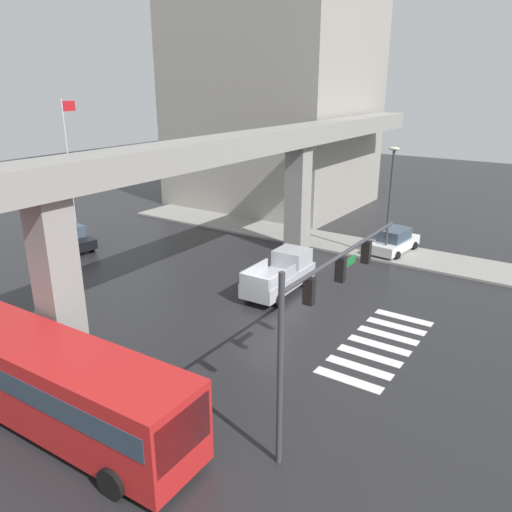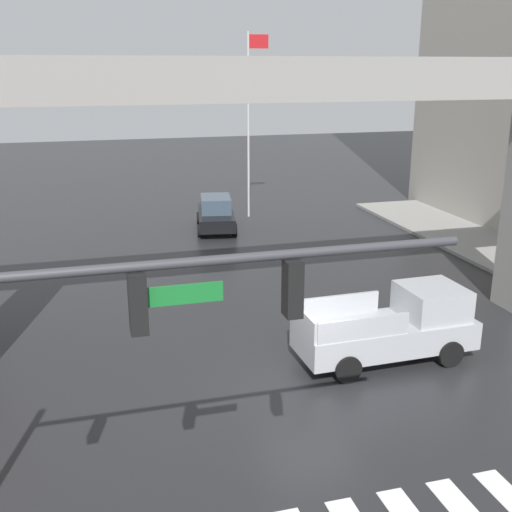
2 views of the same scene
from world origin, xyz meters
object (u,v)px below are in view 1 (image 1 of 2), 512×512
object	(u,v)px
sedan_black	(69,237)
flagpole	(69,159)
sedan_white	(394,241)
city_bus	(57,382)
traffic_signal_mast	(324,296)
street_lamp_near_corner	(391,190)
pickup_truck	(282,274)

from	to	relation	value
sedan_black	flagpole	xyz separation A→B (m)	(2.48, 2.39, 4.87)
sedan_white	flagpole	xyz separation A→B (m)	(-9.13, 21.26, 4.87)
city_bus	sedan_black	distance (m)	20.12
traffic_signal_mast	street_lamp_near_corner	world-z (taller)	street_lamp_near_corner
pickup_truck	street_lamp_near_corner	distance (m)	9.49
sedan_white	pickup_truck	bearing A→B (deg)	163.45
city_bus	flagpole	world-z (taller)	flagpole
street_lamp_near_corner	flagpole	xyz separation A→B (m)	(-7.66, 21.21, 1.16)
city_bus	traffic_signal_mast	bearing A→B (deg)	-52.60
traffic_signal_mast	pickup_truck	bearing A→B (deg)	37.81
sedan_black	traffic_signal_mast	world-z (taller)	traffic_signal_mast
city_bus	flagpole	xyz separation A→B (m)	(14.76, 18.31, 4.00)
sedan_white	street_lamp_near_corner	bearing A→B (deg)	178.14
pickup_truck	city_bus	world-z (taller)	city_bus
traffic_signal_mast	flagpole	size ratio (longest dim) A/B	0.88
street_lamp_near_corner	flagpole	distance (m)	22.58
flagpole	city_bus	bearing A→B (deg)	-128.87
pickup_truck	sedan_black	xyz separation A→B (m)	(-1.82, 15.96, -0.14)
sedan_white	sedan_black	bearing A→B (deg)	121.60
sedan_white	street_lamp_near_corner	distance (m)	3.98
sedan_black	street_lamp_near_corner	world-z (taller)	street_lamp_near_corner
street_lamp_near_corner	flagpole	world-z (taller)	flagpole
city_bus	street_lamp_near_corner	bearing A→B (deg)	-7.38
pickup_truck	street_lamp_near_corner	world-z (taller)	street_lamp_near_corner
city_bus	traffic_signal_mast	xyz separation A→B (m)	(5.27, -6.89, 2.83)
pickup_truck	city_bus	size ratio (longest dim) A/B	0.47
pickup_truck	street_lamp_near_corner	bearing A→B (deg)	-18.97
sedan_white	traffic_signal_mast	distance (m)	19.38
traffic_signal_mast	street_lamp_near_corner	size ratio (longest dim) A/B	1.20
pickup_truck	traffic_signal_mast	distance (m)	11.73
pickup_truck	sedan_white	distance (m)	10.21
pickup_truck	flagpole	bearing A→B (deg)	87.95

